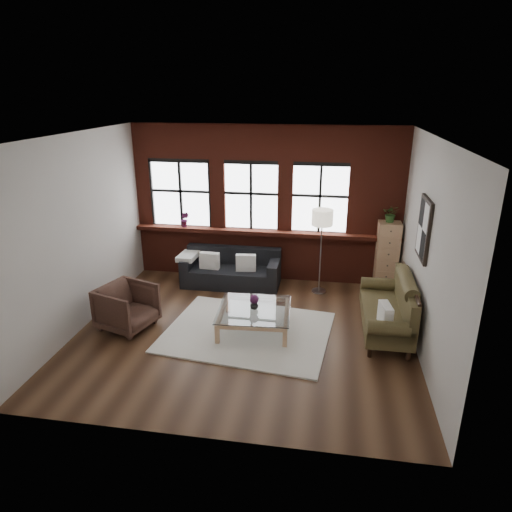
% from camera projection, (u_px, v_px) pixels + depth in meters
% --- Properties ---
extents(floor, '(5.50, 5.50, 0.00)m').
position_uv_depth(floor, '(244.00, 332.00, 7.64)').
color(floor, '#392215').
rests_on(floor, ground).
extents(ceiling, '(5.50, 5.50, 0.00)m').
position_uv_depth(ceiling, '(242.00, 136.00, 6.54)').
color(ceiling, white).
rests_on(ceiling, ground).
extents(wall_back, '(5.50, 0.00, 5.50)m').
position_uv_depth(wall_back, '(266.00, 204.00, 9.41)').
color(wall_back, '#BBB6AE').
rests_on(wall_back, ground).
extents(wall_front, '(5.50, 0.00, 5.50)m').
position_uv_depth(wall_front, '(199.00, 316.00, 4.77)').
color(wall_front, '#BBB6AE').
rests_on(wall_front, ground).
extents(wall_left, '(0.00, 5.00, 5.00)m').
position_uv_depth(wall_left, '(80.00, 233.00, 7.50)').
color(wall_left, '#BBB6AE').
rests_on(wall_left, ground).
extents(wall_right, '(0.00, 5.00, 5.00)m').
position_uv_depth(wall_right, '(428.00, 251.00, 6.67)').
color(wall_right, '#BBB6AE').
rests_on(wall_right, ground).
extents(brick_backwall, '(5.50, 0.12, 3.20)m').
position_uv_depth(brick_backwall, '(266.00, 205.00, 9.35)').
color(brick_backwall, maroon).
rests_on(brick_backwall, floor).
extents(sill_ledge, '(5.50, 0.30, 0.08)m').
position_uv_depth(sill_ledge, '(265.00, 232.00, 9.46)').
color(sill_ledge, maroon).
rests_on(sill_ledge, brick_backwall).
extents(window_left, '(1.38, 0.10, 1.50)m').
position_uv_depth(window_left, '(181.00, 194.00, 9.58)').
color(window_left, black).
rests_on(window_left, brick_backwall).
extents(window_mid, '(1.38, 0.10, 1.50)m').
position_uv_depth(window_mid, '(251.00, 197.00, 9.35)').
color(window_mid, black).
rests_on(window_mid, brick_backwall).
extents(window_right, '(1.38, 0.10, 1.50)m').
position_uv_depth(window_right, '(320.00, 199.00, 9.14)').
color(window_right, black).
rests_on(window_right, brick_backwall).
extents(wall_poster, '(0.05, 0.74, 0.94)m').
position_uv_depth(wall_poster, '(424.00, 229.00, 6.87)').
color(wall_poster, black).
rests_on(wall_poster, wall_right).
extents(shag_rug, '(2.88, 2.38, 0.03)m').
position_uv_depth(shag_rug, '(248.00, 332.00, 7.63)').
color(shag_rug, beige).
rests_on(shag_rug, floor).
extents(dark_sofa, '(1.98, 0.80, 0.72)m').
position_uv_depth(dark_sofa, '(231.00, 269.00, 9.37)').
color(dark_sofa, black).
rests_on(dark_sofa, floor).
extents(pillow_a, '(0.41, 0.16, 0.34)m').
position_uv_depth(pillow_a, '(210.00, 261.00, 9.28)').
color(pillow_a, white).
rests_on(pillow_a, dark_sofa).
extents(pillow_b, '(0.41, 0.19, 0.34)m').
position_uv_depth(pillow_b, '(246.00, 263.00, 9.16)').
color(pillow_b, white).
rests_on(pillow_b, dark_sofa).
extents(vintage_settee, '(0.83, 1.87, 1.00)m').
position_uv_depth(vintage_settee, '(386.00, 305.00, 7.48)').
color(vintage_settee, '#4A4022').
rests_on(vintage_settee, floor).
extents(pillow_settee, '(0.20, 0.40, 0.34)m').
position_uv_depth(pillow_settee, '(385.00, 315.00, 6.93)').
color(pillow_settee, white).
rests_on(pillow_settee, vintage_settee).
extents(armchair, '(1.04, 1.03, 0.76)m').
position_uv_depth(armchair, '(127.00, 307.00, 7.67)').
color(armchair, '#3F281F').
rests_on(armchair, floor).
extents(coffee_table, '(1.27, 1.27, 0.40)m').
position_uv_depth(coffee_table, '(254.00, 319.00, 7.67)').
color(coffee_table, tan).
rests_on(coffee_table, shag_rug).
extents(vase, '(0.19, 0.19, 0.15)m').
position_uv_depth(vase, '(254.00, 305.00, 7.57)').
color(vase, '#B2B2B2').
rests_on(vase, coffee_table).
extents(flowers, '(0.15, 0.15, 0.15)m').
position_uv_depth(flowers, '(254.00, 299.00, 7.54)').
color(flowers, '#521C45').
rests_on(flowers, vase).
extents(drawer_chest, '(0.43, 0.43, 1.40)m').
position_uv_depth(drawer_chest, '(387.00, 256.00, 9.08)').
color(drawer_chest, tan).
rests_on(drawer_chest, floor).
extents(potted_plant_top, '(0.35, 0.32, 0.34)m').
position_uv_depth(potted_plant_top, '(391.00, 214.00, 8.78)').
color(potted_plant_top, '#2D5923').
rests_on(potted_plant_top, drawer_chest).
extents(floor_lamp, '(0.40, 0.40, 1.84)m').
position_uv_depth(floor_lamp, '(321.00, 248.00, 8.86)').
color(floor_lamp, '#A5A5A8').
rests_on(floor_lamp, floor).
extents(sill_plant, '(0.20, 0.17, 0.33)m').
position_uv_depth(sill_plant, '(185.00, 219.00, 9.62)').
color(sill_plant, '#521C45').
rests_on(sill_plant, sill_ledge).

